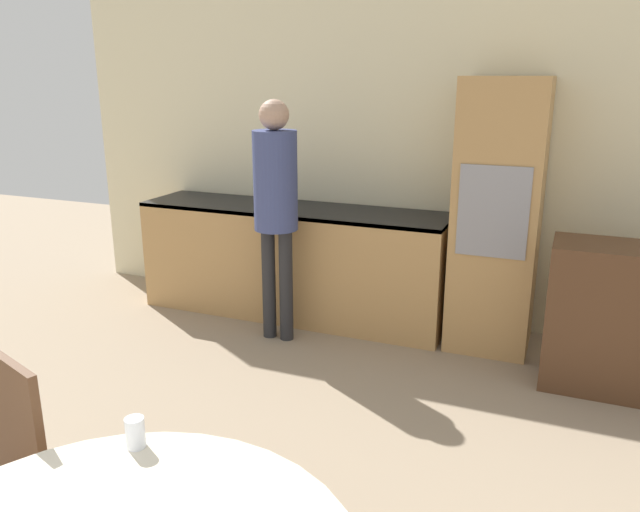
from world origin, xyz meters
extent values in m
cube|color=beige|center=(0.00, 5.37, 1.30)|extent=(6.13, 0.05, 2.60)
cube|color=tan|center=(-0.98, 5.03, 0.44)|extent=(2.47, 0.60, 0.88)
cube|color=black|center=(-0.98, 5.03, 0.87)|extent=(2.47, 0.60, 0.03)
cube|color=tan|center=(0.57, 5.04, 0.94)|extent=(0.56, 0.58, 1.87)
cube|color=gray|center=(0.57, 4.74, 1.03)|extent=(0.45, 0.01, 0.60)
cube|color=#51331E|center=(1.48, 4.62, 0.46)|extent=(1.04, 0.45, 0.92)
cube|color=#51331E|center=(-0.64, 2.03, 0.71)|extent=(0.37, 0.15, 0.53)
cylinder|color=#262628|center=(-0.95, 4.54, 0.41)|extent=(0.10, 0.10, 0.83)
cylinder|color=#262628|center=(-0.81, 4.54, 0.41)|extent=(0.10, 0.10, 0.83)
cylinder|color=#3D477A|center=(-0.88, 4.54, 1.17)|extent=(0.31, 0.31, 0.69)
sphere|color=tan|center=(-0.88, 4.54, 1.62)|extent=(0.21, 0.21, 0.21)
cylinder|color=silver|center=(-0.14, 2.04, 0.82)|extent=(0.06, 0.06, 0.10)
camera|label=1|loc=(1.04, 0.69, 1.88)|focal=35.00mm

